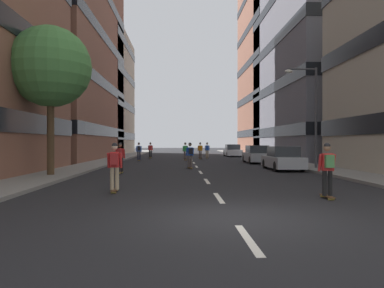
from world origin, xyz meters
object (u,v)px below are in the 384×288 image
at_px(parked_car_far, 257,155).
at_px(skater_3, 328,167).
at_px(skater_7, 207,149).
at_px(skater_1, 120,156).
at_px(skater_4, 190,154).
at_px(skater_6, 200,150).
at_px(skater_5, 115,164).
at_px(parked_car_near, 283,159).
at_px(skater_8, 150,149).
at_px(parked_car_mid, 232,151).
at_px(skater_0, 185,150).
at_px(streetlamp_right, 310,106).
at_px(skater_2, 139,150).
at_px(street_tree_near, 50,67).

height_order(parked_car_far, skater_3, skater_3).
bearing_deg(skater_3, skater_7, 93.09).
height_order(skater_1, skater_4, same).
bearing_deg(skater_6, skater_5, -99.96).
bearing_deg(parked_car_near, skater_6, 105.39).
distance_m(skater_7, skater_8, 6.45).
bearing_deg(parked_car_mid, skater_0, -123.13).
bearing_deg(parked_car_far, skater_4, -132.67).
distance_m(parked_car_mid, skater_1, 26.35).
relative_size(streetlamp_right, skater_2, 3.65).
bearing_deg(parked_car_far, skater_7, 110.46).
relative_size(parked_car_near, parked_car_mid, 1.00).
height_order(skater_3, skater_8, same).
relative_size(streetlamp_right, skater_6, 3.65).
distance_m(parked_car_far, skater_7, 10.14).
height_order(parked_car_far, skater_2, skater_2).
bearing_deg(parked_car_mid, street_tree_near, -116.62).
relative_size(skater_6, skater_8, 1.00).
bearing_deg(street_tree_near, streetlamp_right, 16.40).
bearing_deg(skater_3, skater_8, 104.84).
bearing_deg(skater_6, skater_3, -85.00).
height_order(skater_2, skater_7, same).
bearing_deg(skater_1, skater_6, 72.71).
height_order(parked_car_near, skater_3, skater_3).
xyz_separation_m(skater_6, skater_7, (0.86, 1.41, 0.00)).
xyz_separation_m(skater_3, skater_7, (-1.58, 29.28, -0.03)).
distance_m(skater_2, skater_7, 8.72).
bearing_deg(skater_6, skater_8, 158.12).
relative_size(street_tree_near, skater_1, 4.27).
distance_m(skater_0, skater_6, 3.57).
xyz_separation_m(parked_car_mid, parked_car_far, (0.00, -14.23, 0.00)).
relative_size(skater_6, skater_7, 1.00).
bearing_deg(street_tree_near, skater_7, 65.90).
bearing_deg(skater_6, skater_4, -96.00).
distance_m(streetlamp_right, skater_2, 17.68).
bearing_deg(skater_8, skater_7, -7.29).
xyz_separation_m(skater_1, skater_8, (0.13, 20.43, -0.03)).
distance_m(street_tree_near, skater_5, 8.56).
distance_m(skater_0, skater_3, 25.05).
relative_size(parked_car_mid, parked_car_far, 1.00).
bearing_deg(skater_4, parked_car_near, -13.95).
xyz_separation_m(street_tree_near, streetlamp_right, (15.12, 4.45, -1.51)).
height_order(parked_car_mid, skater_6, skater_6).
bearing_deg(skater_1, streetlamp_right, 10.98).
bearing_deg(parked_car_mid, skater_2, -137.03).
distance_m(streetlamp_right, skater_5, 15.24).
bearing_deg(parked_car_far, skater_3, -95.67).
distance_m(parked_car_near, street_tree_near, 14.82).
relative_size(parked_car_mid, skater_7, 2.47).
xyz_separation_m(skater_0, skater_8, (-3.88, 5.38, 0.00)).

